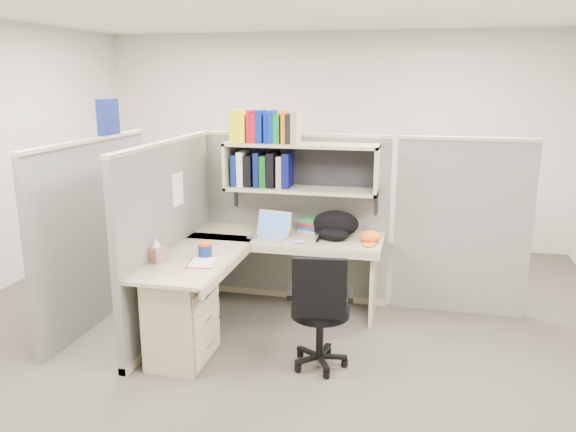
% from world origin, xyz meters
% --- Properties ---
extents(ground, '(6.00, 6.00, 0.00)m').
position_xyz_m(ground, '(0.00, 0.00, 0.00)').
color(ground, '#342F28').
rests_on(ground, ground).
extents(room_shell, '(6.00, 6.00, 6.00)m').
position_xyz_m(room_shell, '(0.00, 0.00, 1.62)').
color(room_shell, beige).
rests_on(room_shell, ground).
extents(cubicle, '(3.79, 1.84, 1.95)m').
position_xyz_m(cubicle, '(-0.37, 0.45, 0.91)').
color(cubicle, '#5E5E59').
rests_on(cubicle, ground).
extents(desk, '(1.74, 1.75, 0.73)m').
position_xyz_m(desk, '(-0.41, -0.29, 0.44)').
color(desk, tan).
rests_on(desk, ground).
extents(laptop, '(0.39, 0.39, 0.23)m').
position_xyz_m(laptop, '(-0.14, 0.45, 0.85)').
color(laptop, '#B9B9BE').
rests_on(laptop, desk).
extents(backpack, '(0.49, 0.42, 0.24)m').
position_xyz_m(backpack, '(0.44, 0.57, 0.85)').
color(backpack, black).
rests_on(backpack, desk).
extents(orange_cap, '(0.18, 0.21, 0.10)m').
position_xyz_m(orange_cap, '(0.76, 0.53, 0.78)').
color(orange_cap, orange).
rests_on(orange_cap, desk).
extents(snack_canister, '(0.12, 0.12, 0.12)m').
position_xyz_m(snack_canister, '(-0.50, -0.19, 0.79)').
color(snack_canister, navy).
rests_on(snack_canister, desk).
extents(tissue_box, '(0.16, 0.16, 0.19)m').
position_xyz_m(tissue_box, '(-0.82, -0.40, 0.83)').
color(tissue_box, '#966B55').
rests_on(tissue_box, desk).
extents(mouse, '(0.11, 0.09, 0.04)m').
position_xyz_m(mouse, '(0.17, 0.34, 0.75)').
color(mouse, '#95A5D4').
rests_on(mouse, desk).
extents(paper_cup, '(0.10, 0.10, 0.11)m').
position_xyz_m(paper_cup, '(-0.04, 0.77, 0.78)').
color(paper_cup, white).
rests_on(paper_cup, desk).
extents(book_stack, '(0.26, 0.30, 0.12)m').
position_xyz_m(book_stack, '(0.20, 0.78, 0.79)').
color(book_stack, gray).
rests_on(book_stack, desk).
extents(loose_paper, '(0.24, 0.29, 0.00)m').
position_xyz_m(loose_paper, '(-0.46, -0.34, 0.73)').
color(loose_paper, silver).
rests_on(loose_paper, desk).
extents(task_chair, '(0.51, 0.47, 0.92)m').
position_xyz_m(task_chair, '(0.49, -0.46, 0.33)').
color(task_chair, black).
rests_on(task_chair, ground).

